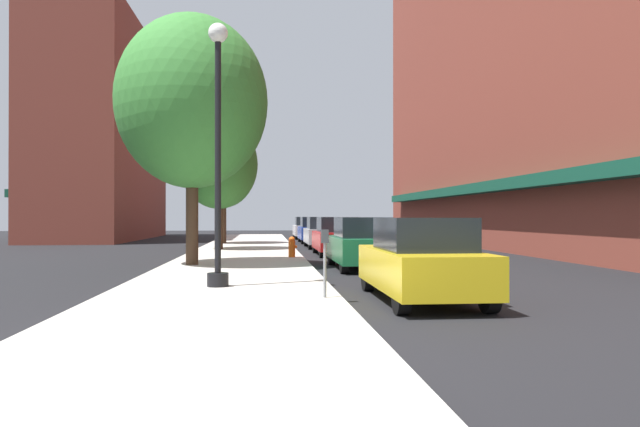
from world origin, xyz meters
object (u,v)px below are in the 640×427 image
(car_green, at_px, (361,244))
(car_blue, at_px, (314,230))
(car_white, at_px, (306,228))
(parking_meter_near, at_px, (325,255))
(car_silver, at_px, (323,233))
(tree_mid, at_px, (223,171))
(car_yellow, at_px, (421,260))
(fire_hydrant, at_px, (292,247))
(tree_near, at_px, (219,165))
(car_red, at_px, (336,237))
(tree_far, at_px, (192,102))
(lamppost, at_px, (218,149))

(car_green, relative_size, car_blue, 1.00)
(car_green, height_order, car_white, same)
(parking_meter_near, bearing_deg, car_silver, 84.37)
(tree_mid, bearing_deg, car_yellow, -76.40)
(car_blue, distance_m, car_white, 6.87)
(car_white, bearing_deg, car_blue, -91.15)
(fire_hydrant, xyz_separation_m, car_blue, (2.06, 14.47, 0.29))
(tree_near, relative_size, tree_mid, 0.97)
(parking_meter_near, height_order, car_yellow, car_yellow)
(car_red, bearing_deg, car_silver, 90.60)
(tree_far, relative_size, car_blue, 1.89)
(car_green, distance_m, car_white, 25.22)
(car_yellow, bearing_deg, car_white, 91.19)
(tree_far, distance_m, car_red, 9.20)
(tree_mid, height_order, car_silver, tree_mid)
(tree_near, height_order, car_blue, tree_near)
(car_blue, bearing_deg, fire_hydrant, -99.69)
(tree_mid, height_order, car_red, tree_mid)
(car_blue, bearing_deg, car_green, -91.59)
(lamppost, relative_size, fire_hydrant, 7.47)
(tree_mid, height_order, car_yellow, tree_mid)
(fire_hydrant, relative_size, tree_near, 0.13)
(tree_mid, xyz_separation_m, car_green, (5.53, -15.74, -3.52))
(tree_mid, bearing_deg, tree_far, -89.71)
(tree_near, distance_m, car_green, 11.52)
(tree_near, bearing_deg, lamppost, -85.62)
(tree_mid, xyz_separation_m, car_silver, (5.53, -3.26, -3.52))
(tree_mid, bearing_deg, car_white, 59.71)
(lamppost, xyz_separation_m, car_silver, (4.15, 17.79, -2.39))
(lamppost, relative_size, parking_meter_near, 4.50)
(parking_meter_near, bearing_deg, tree_mid, 98.84)
(fire_hydrant, height_order, car_silver, car_silver)
(fire_hydrant, distance_m, car_green, 4.40)
(parking_meter_near, relative_size, car_blue, 0.30)
(lamppost, height_order, car_green, lamppost)
(parking_meter_near, height_order, car_white, car_white)
(car_blue, bearing_deg, tree_near, -122.96)
(lamppost, height_order, tree_far, tree_far)
(car_blue, bearing_deg, parking_meter_near, -95.94)
(car_silver, bearing_deg, car_white, 88.48)
(car_green, bearing_deg, tree_mid, 110.86)
(fire_hydrant, bearing_deg, tree_far, -136.97)
(lamppost, bearing_deg, car_white, 82.26)
(lamppost, bearing_deg, tree_far, 102.25)
(tree_near, xyz_separation_m, car_red, (5.30, -3.15, -3.36))
(fire_hydrant, relative_size, tree_far, 0.10)
(fire_hydrant, bearing_deg, tree_mid, 106.32)
(tree_far, relative_size, car_red, 1.89)
(tree_far, distance_m, car_white, 25.53)
(lamppost, distance_m, parking_meter_near, 3.73)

